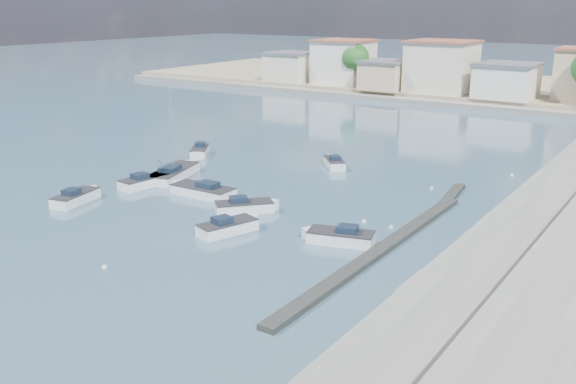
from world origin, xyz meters
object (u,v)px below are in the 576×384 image
(motorboat_h, at_px, (247,207))
(motorboat_c, at_px, (200,191))
(motorboat_a, at_px, (78,197))
(sailboat, at_px, (175,173))
(motorboat_e, at_px, (147,182))
(motorboat_f, at_px, (334,163))
(motorboat_b, at_px, (230,227))
(motorboat_d, at_px, (337,237))
(motorboat_g, at_px, (200,152))

(motorboat_h, bearing_deg, motorboat_c, 167.34)
(motorboat_a, distance_m, sailboat, 10.31)
(motorboat_e, relative_size, motorboat_f, 1.35)
(motorboat_e, bearing_deg, motorboat_b, -20.86)
(motorboat_d, xyz_separation_m, motorboat_f, (-10.69, 18.01, 0.00))
(motorboat_d, bearing_deg, motorboat_e, 172.53)
(motorboat_c, distance_m, motorboat_e, 5.91)
(motorboat_d, relative_size, motorboat_e, 0.98)
(motorboat_c, distance_m, motorboat_h, 6.19)
(motorboat_e, xyz_separation_m, motorboat_g, (-3.98, 11.55, 0.00))
(motorboat_c, relative_size, motorboat_g, 1.45)
(motorboat_a, height_order, motorboat_f, same)
(motorboat_f, bearing_deg, motorboat_a, -117.89)
(motorboat_b, relative_size, motorboat_d, 0.95)
(motorboat_d, distance_m, motorboat_e, 21.25)
(motorboat_a, bearing_deg, motorboat_h, 23.47)
(motorboat_a, height_order, motorboat_g, same)
(motorboat_d, distance_m, sailboat, 22.06)
(motorboat_a, distance_m, motorboat_e, 6.68)
(motorboat_a, height_order, motorboat_d, same)
(motorboat_e, xyz_separation_m, sailboat, (-0.04, 3.66, 0.03))
(motorboat_d, height_order, motorboat_g, same)
(motorboat_c, bearing_deg, motorboat_a, -135.08)
(motorboat_a, xyz_separation_m, motorboat_f, (11.55, 21.83, -0.00))
(motorboat_f, bearing_deg, motorboat_g, -165.57)
(motorboat_b, relative_size, motorboat_h, 1.08)
(motorboat_a, relative_size, motorboat_g, 1.13)
(motorboat_b, xyz_separation_m, motorboat_c, (-7.86, 5.71, 0.00))
(motorboat_c, bearing_deg, motorboat_b, -35.99)
(motorboat_d, xyz_separation_m, sailboat, (-21.10, 6.43, 0.03))
(motorboat_a, bearing_deg, sailboat, 83.66)
(motorboat_a, height_order, motorboat_c, same)
(motorboat_g, xyz_separation_m, sailboat, (3.95, -7.89, 0.03))
(motorboat_b, relative_size, motorboat_f, 1.27)
(sailboat, bearing_deg, motorboat_b, -32.86)
(motorboat_e, distance_m, motorboat_h, 11.97)
(motorboat_d, height_order, sailboat, sailboat)
(motorboat_b, bearing_deg, motorboat_a, -174.88)
(motorboat_d, bearing_deg, motorboat_f, 120.68)
(motorboat_b, bearing_deg, motorboat_c, 144.01)
(motorboat_a, height_order, motorboat_h, same)
(motorboat_b, bearing_deg, sailboat, 147.14)
(motorboat_f, height_order, sailboat, sailboat)
(motorboat_b, relative_size, motorboat_c, 0.77)
(motorboat_a, xyz_separation_m, motorboat_d, (22.24, 3.82, -0.00))
(motorboat_e, height_order, sailboat, sailboat)
(motorboat_c, bearing_deg, sailboat, 151.65)
(sailboat, bearing_deg, motorboat_a, -96.34)
(motorboat_a, relative_size, motorboat_b, 1.01)
(motorboat_e, distance_m, motorboat_g, 12.22)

